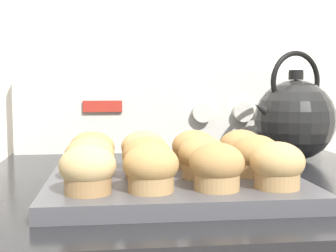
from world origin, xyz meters
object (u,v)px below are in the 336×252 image
Objects in this scene: muffin_r0_c1 at (151,168)px; muffin_r1_c1 at (147,159)px; muffin_r0_c3 at (277,166)px; muffin_pan at (175,186)px; muffin_r0_c2 at (217,167)px; muffin_r2_c2 at (194,150)px; muffin_r1_c2 at (203,158)px; muffin_r2_c1 at (143,150)px; tea_kettle at (294,118)px; muffin_r0_c0 at (88,170)px; muffin_r1_c0 at (90,159)px; muffin_r2_c0 at (92,151)px; muffin_r2_c3 at (241,149)px; muffin_r1_c3 at (256,156)px.

muffin_r0_c1 is 1.00× the size of muffin_r1_c1.
muffin_pan is at bearing 146.97° from muffin_r0_c3.
muffin_r2_c2 is (-0.00, 0.16, 0.00)m from muffin_r0_c2.
muffin_pan is at bearing 62.29° from muffin_r0_c1.
muffin_r0_c3 is 1.00× the size of muffin_r1_c2.
muffin_r0_c2 and muffin_r2_c1 have the same top height.
muffin_r1_c2 is at bearing -91.07° from muffin_r2_c2.
tea_kettle reaches higher than muffin_r0_c1.
muffin_r0_c2 and muffin_r2_c2 have the same top height.
muffin_r0_c3 and muffin_r1_c1 have the same top height.
muffin_pan is 5.12× the size of muffin_r0_c0.
muffin_r2_c0 is (0.00, 0.08, 0.00)m from muffin_r1_c0.
muffin_r0_c1 is at bearing 0.72° from muffin_r0_c0.
muffin_r0_c2 is 1.00× the size of muffin_r0_c3.
muffin_r0_c2 is 1.00× the size of muffin_r1_c2.
muffin_r2_c1 is at bearing 179.22° from muffin_r2_c3.
muffin_r2_c0 is 0.24m from muffin_r2_c3.
muffin_r1_c3 is 1.00× the size of muffin_r2_c2.
muffin_r0_c1 is 1.00× the size of muffin_r2_c2.
muffin_r2_c0 is at bearing 136.21° from muffin_r0_c2.
muffin_r0_c1 is at bearing -45.61° from muffin_r1_c0.
muffin_r0_c3 is (0.08, -0.00, 0.00)m from muffin_r0_c2.
muffin_r0_c2 is at bearing 0.26° from muffin_r0_c0.
muffin_r2_c3 is (0.16, 0.08, 0.00)m from muffin_r1_c1.
muffin_r1_c3 reaches higher than muffin_pan.
muffin_r1_c1 is (-0.08, 0.08, 0.00)m from muffin_r0_c2.
muffin_r1_c2 is at bearing 92.67° from muffin_r0_c2.
muffin_r0_c0 is 1.00× the size of muffin_r1_c0.
muffin_pan is at bearing -137.31° from tea_kettle.
muffin_r2_c1 is at bearing 135.47° from muffin_r0_c3.
muffin_r0_c0 is 0.11m from muffin_r1_c1.
muffin_r2_c0 is at bearing 153.29° from muffin_r1_c2.
muffin_r0_c1 and muffin_r1_c3 have the same top height.
tea_kettle is (0.24, 0.27, 0.03)m from muffin_r1_c2.
muffin_r2_c2 is at bearing -143.03° from tea_kettle.
muffin_r0_c2 and muffin_r1_c3 have the same top height.
muffin_r0_c0 is 0.16m from muffin_r0_c2.
muffin_r2_c3 is at bearing 64.33° from muffin_r0_c2.
muffin_r0_c0 and muffin_r2_c0 have the same top height.
muffin_r1_c1 is 0.16m from muffin_r1_c3.
muffin_r1_c1 and muffin_r2_c3 have the same top height.
muffin_r0_c0 is 0.18m from muffin_r2_c1.
muffin_r1_c2 is 0.32× the size of tea_kettle.
tea_kettle is (0.28, 0.26, 0.08)m from muffin_pan.
muffin_r2_c0 is at bearing 89.60° from muffin_r1_c0.
muffin_r2_c2 is (0.16, 0.08, 0.00)m from muffin_r1_c0.
muffin_r0_c0 is at bearing -179.93° from muffin_r0_c3.
muffin_r0_c2 is 0.23m from muffin_r2_c0.
muffin_r2_c1 is (-0.16, 0.16, 0.00)m from muffin_r0_c3.
muffin_r0_c0 is at bearing -139.75° from tea_kettle.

